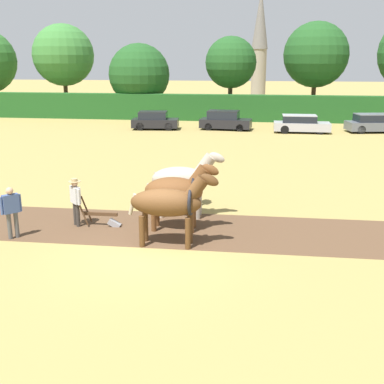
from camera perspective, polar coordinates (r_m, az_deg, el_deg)
The scene contains 19 objects.
ground_plane at distance 14.90m, azimuth -5.22°, elevation -7.39°, with size 240.00×240.00×0.00m, color #998447.
plowed_furrow_strip at distance 17.88m, azimuth -13.42°, elevation -3.79°, with size 23.57×3.69×0.01m, color brown.
hedgerow at distance 46.95m, azimuth 4.06°, elevation 9.93°, with size 70.34×1.31×2.48m, color #1E511E.
tree_left at distance 54.25m, azimuth -15.01°, elevation 15.39°, with size 6.38×6.38×9.34m.
tree_center_left at distance 50.29m, azimuth -6.27°, elevation 13.67°, with size 6.14×6.14×7.32m.
tree_center at distance 49.45m, azimuth 4.62°, elevation 15.04°, with size 5.06×5.06×7.96m.
tree_center_right at distance 50.09m, azimuth 14.48°, elevation 15.47°, with size 6.29×6.29×9.30m.
church_spire at distance 76.77m, azimuth 8.03°, elevation 17.30°, with size 2.46×2.46×15.97m.
draft_horse_lead_left at distance 15.13m, azimuth -2.69°, elevation -1.29°, with size 2.94×0.95×2.47m.
draft_horse_lead_right at distance 16.53m, azimuth -1.82°, elevation 0.12°, with size 2.72×1.05×2.45m.
draft_horse_trail_left at distance 17.93m, azimuth -1.03°, elevation 1.53°, with size 2.87×1.02×2.58m.
plow at distance 17.46m, azimuth -10.44°, elevation -3.01°, with size 1.52×0.46×1.13m.
farmer_at_plow at distance 17.49m, azimuth -13.64°, elevation -0.72°, with size 0.50×0.50×1.74m.
farmer_beside_team at distance 19.49m, azimuth 0.88°, elevation 1.05°, with size 0.38×0.59×1.59m.
farmer_onlooker_left at distance 16.89m, azimuth -20.63°, elevation -1.84°, with size 0.51×0.53×1.76m.
parked_car_far_left at distance 41.25m, azimuth -4.45°, elevation 8.43°, with size 4.02×2.19×1.51m.
parked_car_left at distance 41.00m, azimuth 3.92°, elevation 8.44°, with size 4.40×2.20×1.59m.
parked_car_center_left at distance 40.15m, azimuth 12.79°, elevation 7.86°, with size 4.46×1.77×1.43m.
parked_car_center at distance 42.02m, azimuth 20.72°, elevation 7.62°, with size 4.63×2.61×1.50m.
Camera 1 is at (3.23, -13.35, 5.78)m, focal length 45.00 mm.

